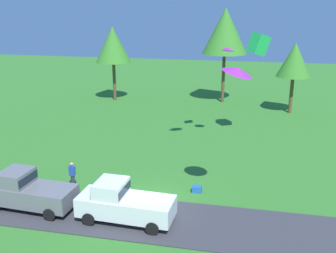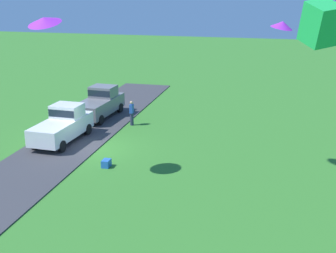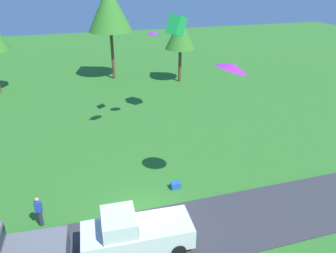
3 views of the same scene
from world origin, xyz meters
The scene contains 10 objects.
ground_plane centered at (0.00, 0.00, 0.00)m, with size 120.00×120.00×0.00m, color #337528.
pavement_strip centered at (0.00, -2.00, 0.03)m, with size 36.00×4.40×0.06m, color #38383D.
car_pickup_near_entrance centered at (-0.86, -2.41, 1.11)m, with size 5.08×2.24×2.14m.
person_watching_sky centered at (-5.09, 0.62, 0.88)m, with size 0.36×0.24×1.71m.
tree_center_back centered at (2.16, 25.11, 8.05)m, with size 5.01×5.01×10.58m.
tree_far_right centered at (9.45, 21.79, 5.49)m, with size 3.43×3.43×7.25m.
cooler_box centered at (2.48, 1.66, 0.20)m, with size 0.56×0.40×0.40m, color blue.
kite_box_topmost centered at (5.67, 11.68, 7.95)m, with size 1.07×1.07×1.50m, color green.
kite_delta_mid_center centered at (3.42, 10.27, 7.70)m, with size 0.95×0.95×0.29m, color purple.
kite_delta_near_flag centered at (4.60, -0.20, 7.77)m, with size 1.54×1.54×0.29m, color purple.
Camera 3 is at (-2.59, -13.73, 11.79)m, focal length 35.00 mm.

